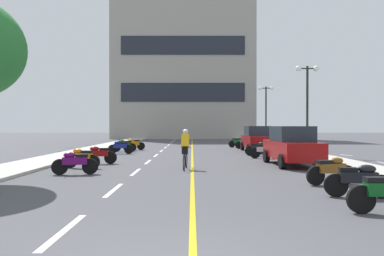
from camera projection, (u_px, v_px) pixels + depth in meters
name	position (u px, v px, depth m)	size (l,w,h in m)	color
ground_plane	(189.00, 152.00, 25.28)	(140.00, 140.00, 0.00)	#47474C
curb_left	(98.00, 148.00, 28.29)	(2.40, 72.00, 0.12)	#B7B2A8
curb_right	(281.00, 148.00, 28.28)	(2.40, 72.00, 0.12)	#B7B2A8
lane_dash_0	(64.00, 231.00, 6.28)	(0.14, 2.20, 0.01)	silver
lane_dash_1	(114.00, 190.00, 10.28)	(0.14, 2.20, 0.01)	silver
lane_dash_2	(136.00, 172.00, 14.28)	(0.14, 2.20, 0.01)	silver
lane_dash_3	(148.00, 162.00, 18.28)	(0.14, 2.20, 0.01)	silver
lane_dash_4	(156.00, 155.00, 22.28)	(0.14, 2.20, 0.01)	silver
lane_dash_5	(162.00, 151.00, 26.28)	(0.14, 2.20, 0.01)	silver
lane_dash_6	(166.00, 148.00, 30.28)	(0.14, 2.20, 0.01)	silver
lane_dash_7	(169.00, 145.00, 34.28)	(0.14, 2.20, 0.01)	silver
lane_dash_8	(171.00, 143.00, 38.28)	(0.14, 2.20, 0.01)	silver
lane_dash_9	(173.00, 141.00, 42.28)	(0.14, 2.20, 0.01)	silver
lane_dash_10	(175.00, 140.00, 46.28)	(0.14, 2.20, 0.01)	silver
lane_dash_11	(176.00, 139.00, 50.28)	(0.14, 2.20, 0.01)	silver
centre_line_yellow	(192.00, 149.00, 28.28)	(0.12, 66.00, 0.01)	gold
office_building	(184.00, 66.00, 53.38)	(20.17, 8.44, 21.41)	#9E998E
street_lamp_mid	(308.00, 90.00, 22.30)	(1.46, 0.36, 5.45)	black
street_lamp_far	(266.00, 102.00, 34.52)	(1.46, 0.36, 5.51)	black
parked_car_near	(292.00, 146.00, 16.69)	(2.03, 4.25, 1.82)	black
parked_car_mid	(257.00, 139.00, 25.65)	(1.96, 4.22, 1.82)	black
motorcycle_1	(359.00, 179.00, 9.18)	(1.69, 0.61, 0.92)	black
motorcycle_2	(332.00, 170.00, 11.20)	(1.67, 0.69, 0.92)	black
motorcycle_3	(75.00, 162.00, 13.52)	(1.69, 0.61, 0.92)	black
motorcycle_4	(82.00, 157.00, 15.53)	(1.67, 0.69, 0.92)	black
motorcycle_5	(99.00, 154.00, 17.25)	(1.70, 0.60, 0.92)	black
motorcycle_6	(265.00, 150.00, 20.16)	(1.68, 0.64, 0.92)	black
motorcycle_7	(260.00, 148.00, 21.92)	(1.68, 0.67, 0.92)	black
motorcycle_8	(121.00, 147.00, 23.56)	(1.70, 0.60, 0.92)	black
motorcycle_9	(125.00, 145.00, 25.48)	(1.70, 0.60, 0.92)	black
motorcycle_10	(134.00, 144.00, 27.26)	(1.70, 0.60, 0.92)	black
motorcycle_11	(246.00, 143.00, 28.83)	(1.70, 0.60, 0.92)	black
motorcycle_12	(238.00, 142.00, 30.73)	(1.63, 0.81, 0.92)	black
cyclist_rider	(186.00, 148.00, 15.27)	(0.42, 1.77, 1.71)	black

